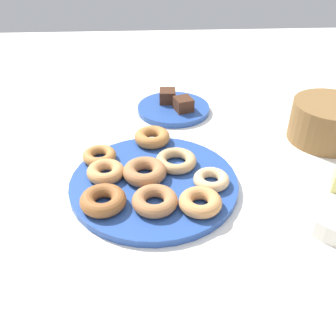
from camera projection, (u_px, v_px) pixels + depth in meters
The scene contains 15 objects.
ground_plane at pixel (154, 186), 0.80m from camera, with size 2.40×2.40×0.00m, color white.
donut_plate at pixel (154, 183), 0.80m from camera, with size 0.36×0.36×0.02m, color #284C9E.
donut_0 at pixel (153, 201), 0.72m from camera, with size 0.09×0.09×0.03m, color #B27547.
donut_1 at pixel (176, 161), 0.83m from camera, with size 0.09×0.09×0.02m, color tan.
donut_2 at pixel (153, 137), 0.91m from camera, with size 0.09×0.09×0.03m, color #BC7A3D.
donut_3 at pixel (103, 200), 0.72m from camera, with size 0.09×0.09×0.03m, color #995B2D.
donut_4 at pixel (200, 202), 0.71m from camera, with size 0.08×0.08×0.03m, color tan.
donut_5 at pixel (106, 172), 0.80m from camera, with size 0.08×0.08×0.03m, color tan.
donut_6 at pixel (211, 180), 0.78m from camera, with size 0.07×0.07×0.02m, color #EABC84.
donut_7 at pixel (145, 172), 0.79m from camera, with size 0.09×0.09×0.03m, color #B27547.
donut_8 at pixel (99, 156), 0.85m from camera, with size 0.08×0.08×0.02m, color #BC7A3D.
cake_plate at pixel (173, 109), 1.09m from camera, with size 0.21×0.21×0.02m, color #284C9E.
brownie_near at pixel (168, 96), 1.10m from camera, with size 0.05×0.05×0.04m, color #472819.
brownie_far at pixel (183, 104), 1.05m from camera, with size 0.05×0.05×0.04m, color #472819.
basket at pixel (328, 122), 0.93m from camera, with size 0.18×0.18×0.10m, color brown.
Camera 1 is at (0.63, -0.01, 0.50)m, focal length 40.08 mm.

